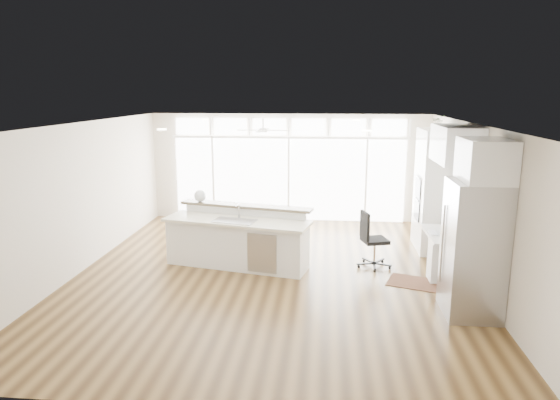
{
  "coord_description": "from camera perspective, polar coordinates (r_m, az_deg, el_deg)",
  "views": [
    {
      "loc": [
        0.96,
        -8.52,
        3.24
      ],
      "look_at": [
        0.09,
        0.6,
        1.24
      ],
      "focal_mm": 32.0,
      "sensor_mm": 36.0,
      "label": 1
    }
  ],
  "objects": [
    {
      "name": "ceiling",
      "position": [
        8.59,
        -1.02,
        8.69
      ],
      "size": [
        7.0,
        8.0,
        0.02
      ],
      "primitive_type": "cube",
      "color": "white",
      "rests_on": "wall_back"
    },
    {
      "name": "fridge_cabinet",
      "position": [
        7.56,
        22.44,
        4.22
      ],
      "size": [
        0.64,
        0.9,
        0.6
      ],
      "primitive_type": "cube",
      "color": "white",
      "rests_on": "wall_right"
    },
    {
      "name": "recessed_lights",
      "position": [
        8.79,
        -0.87,
        8.64
      ],
      "size": [
        3.4,
        3.0,
        0.02
      ],
      "primitive_type": "cube",
      "color": "beige",
      "rests_on": "ceiling"
    },
    {
      "name": "rug",
      "position": [
        9.04,
        15.14,
        -9.1
      ],
      "size": [
        1.05,
        0.9,
        0.01
      ],
      "primitive_type": "cube",
      "rotation": [
        0.0,
        0.0,
        -0.33
      ],
      "color": "#341A10",
      "rests_on": "floor"
    },
    {
      "name": "wall_back",
      "position": [
        12.69,
        1.03,
        3.73
      ],
      "size": [
        7.0,
        0.04,
        2.7
      ],
      "primitive_type": "cube",
      "color": "beige",
      "rests_on": "floor"
    },
    {
      "name": "wall_right",
      "position": [
        9.09,
        21.53,
        -0.58
      ],
      "size": [
        0.04,
        8.0,
        2.7
      ],
      "primitive_type": "cube",
      "color": "beige",
      "rests_on": "floor"
    },
    {
      "name": "transom_row",
      "position": [
        12.52,
        1.03,
        8.36
      ],
      "size": [
        5.9,
        0.06,
        0.4
      ],
      "primitive_type": "cube",
      "color": "white",
      "rests_on": "wall_back"
    },
    {
      "name": "wall_front",
      "position": [
        4.99,
        -6.18,
        -10.04
      ],
      "size": [
        7.0,
        0.04,
        2.7
      ],
      "primitive_type": "cube",
      "color": "beige",
      "rests_on": "floor"
    },
    {
      "name": "office_chair",
      "position": [
        9.49,
        10.79,
        -4.49
      ],
      "size": [
        0.67,
        0.65,
        1.07
      ],
      "primitive_type": "cube",
      "rotation": [
        0.0,
        0.0,
        0.28
      ],
      "color": "black",
      "rests_on": "floor"
    },
    {
      "name": "monitor",
      "position": [
        9.34,
        18.19,
        -2.48
      ],
      "size": [
        0.16,
        0.48,
        0.39
      ],
      "primitive_type": "cube",
      "rotation": [
        0.0,
        0.0,
        -0.17
      ],
      "color": "black",
      "rests_on": "desk_nook"
    },
    {
      "name": "floor",
      "position": [
        9.17,
        -0.95,
        -8.47
      ],
      "size": [
        7.0,
        8.0,
        0.02
      ],
      "primitive_type": "cube",
      "color": "#432D14",
      "rests_on": "ground"
    },
    {
      "name": "fishbowl",
      "position": [
        10.01,
        -9.11,
        0.47
      ],
      "size": [
        0.29,
        0.29,
        0.24
      ],
      "primitive_type": "sphere",
      "rotation": [
        0.0,
        0.0,
        -0.28
      ],
      "color": "white",
      "rests_on": "kitchen_island"
    },
    {
      "name": "ceiling_fan",
      "position": [
        11.44,
        -1.94,
        8.48
      ],
      "size": [
        1.16,
        1.16,
        0.32
      ],
      "primitive_type": "cube",
      "color": "white",
      "rests_on": "ceiling"
    },
    {
      "name": "upper_cabinets",
      "position": [
        9.13,
        19.51,
        6.0
      ],
      "size": [
        0.64,
        1.3,
        0.64
      ],
      "primitive_type": "cube",
      "color": "white",
      "rests_on": "wall_right"
    },
    {
      "name": "glass_wall",
      "position": [
        12.68,
        1.0,
        2.35
      ],
      "size": [
        5.8,
        0.06,
        2.08
      ],
      "primitive_type": "cube",
      "color": "white",
      "rests_on": "wall_back"
    },
    {
      "name": "desk_window",
      "position": [
        9.32,
        20.89,
        1.03
      ],
      "size": [
        0.04,
        0.85,
        0.85
      ],
      "primitive_type": "cube",
      "color": "silver",
      "rests_on": "wall_right"
    },
    {
      "name": "refrigerator",
      "position": [
        7.81,
        21.24,
        -5.23
      ],
      "size": [
        0.76,
        0.9,
        2.0
      ],
      "primitive_type": "cube",
      "color": "#A7A8AC",
      "rests_on": "floor"
    },
    {
      "name": "framed_photos",
      "position": [
        9.93,
        19.9,
        0.88
      ],
      "size": [
        0.06,
        0.22,
        0.8
      ],
      "primitive_type": "cube",
      "color": "black",
      "rests_on": "wall_right"
    },
    {
      "name": "keyboard",
      "position": [
        9.36,
        17.1,
        -3.58
      ],
      "size": [
        0.15,
        0.34,
        0.02
      ],
      "primitive_type": "cube",
      "rotation": [
        0.0,
        0.0,
        -0.06
      ],
      "color": "white",
      "rests_on": "desk_nook"
    },
    {
      "name": "potted_plant",
      "position": [
        10.57,
        17.68,
        8.32
      ],
      "size": [
        0.3,
        0.32,
        0.22
      ],
      "primitive_type": "imported",
      "rotation": [
        0.0,
        0.0,
        -0.15
      ],
      "color": "#2A4F21",
      "rests_on": "oven_cabinet"
    },
    {
      "name": "wall_left",
      "position": [
        9.8,
        -21.78,
        0.29
      ],
      "size": [
        0.04,
        8.0,
        2.7
      ],
      "primitive_type": "cube",
      "color": "beige",
      "rests_on": "floor"
    },
    {
      "name": "desk_nook",
      "position": [
        9.52,
        18.43,
        -5.84
      ],
      "size": [
        0.72,
        1.3,
        0.76
      ],
      "primitive_type": "cube",
      "color": "white",
      "rests_on": "floor"
    },
    {
      "name": "oven_cabinet",
      "position": [
        10.74,
        17.21,
        1.06
      ],
      "size": [
        0.64,
        1.2,
        2.5
      ],
      "primitive_type": "cube",
      "color": "white",
      "rests_on": "floor"
    },
    {
      "name": "kitchen_island",
      "position": [
        9.42,
        -4.92,
        -4.34
      ],
      "size": [
        2.92,
        1.62,
        1.1
      ],
      "primitive_type": "cube",
      "rotation": [
        0.0,
        0.0,
        -0.22
      ],
      "color": "white",
      "rests_on": "floor"
    }
  ]
}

